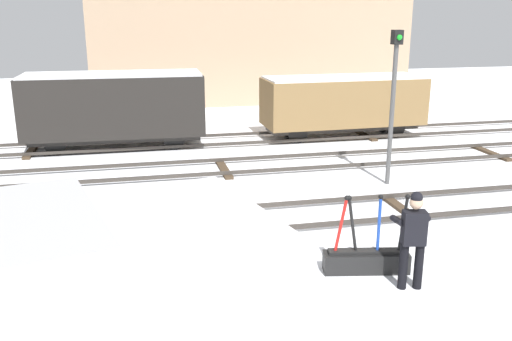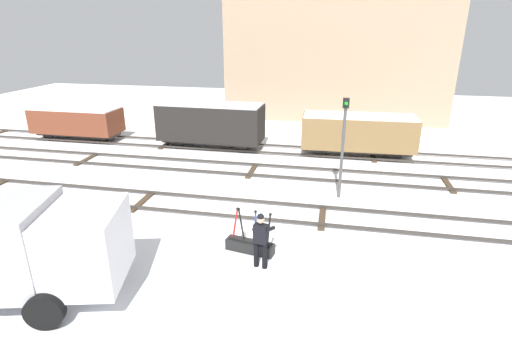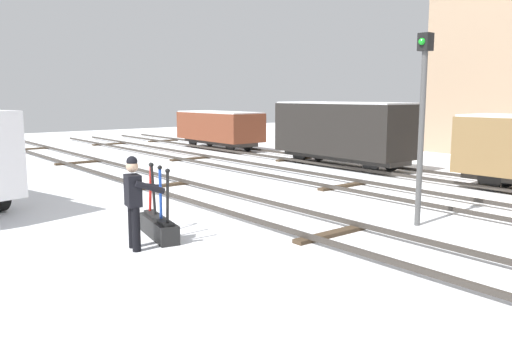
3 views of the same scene
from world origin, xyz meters
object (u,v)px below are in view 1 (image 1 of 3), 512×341
object	(u,v)px
rail_worker	(413,235)
freight_car_mid_siding	(114,106)
switch_lever_frame	(366,259)
signal_post	(393,93)
freight_car_back_track	(343,102)

from	to	relation	value
rail_worker	freight_car_mid_siding	distance (m)	12.25
freight_car_mid_siding	switch_lever_frame	bearing A→B (deg)	-65.26
signal_post	freight_car_mid_siding	distance (m)	9.24
rail_worker	freight_car_mid_siding	bearing A→B (deg)	124.88
switch_lever_frame	freight_car_back_track	size ratio (longest dim) A/B	0.27
switch_lever_frame	freight_car_back_track	bearing A→B (deg)	82.05
switch_lever_frame	freight_car_mid_siding	distance (m)	11.47
switch_lever_frame	freight_car_mid_siding	bearing A→B (deg)	124.14
switch_lever_frame	rail_worker	bearing A→B (deg)	-45.18
signal_post	freight_car_back_track	bearing A→B (deg)	81.22
switch_lever_frame	freight_car_mid_siding	xyz separation A→B (m)	(-4.52, 10.47, 1.19)
switch_lever_frame	signal_post	xyz separation A→B (m)	(2.67, 4.77, 2.21)
switch_lever_frame	freight_car_back_track	distance (m)	11.11
signal_post	freight_car_back_track	xyz separation A→B (m)	(0.88, 5.70, -1.17)
signal_post	freight_car_mid_siding	size ratio (longest dim) A/B	0.69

